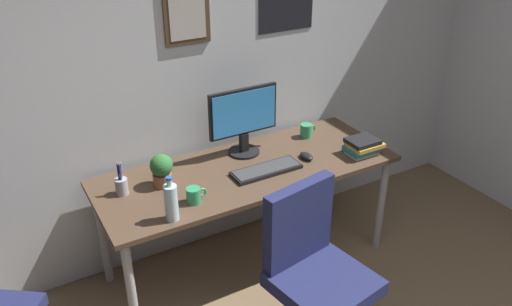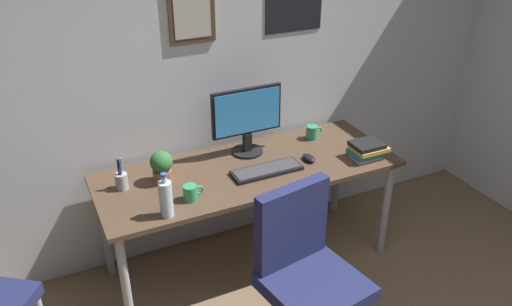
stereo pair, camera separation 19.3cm
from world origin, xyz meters
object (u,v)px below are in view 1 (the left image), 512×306
at_px(keyboard, 266,170).
at_px(coffee_mug_far, 194,195).
at_px(water_bottle, 171,202).
at_px(coffee_mug_near, 306,131).
at_px(computer_mouse, 306,156).
at_px(book_stack_left, 363,146).
at_px(office_chair, 313,265).
at_px(potted_plant, 162,169).
at_px(monitor, 243,118).
at_px(pen_cup, 121,185).

relative_size(keyboard, coffee_mug_far, 3.69).
relative_size(water_bottle, coffee_mug_near, 2.16).
bearing_deg(computer_mouse, coffee_mug_far, -172.48).
height_order(coffee_mug_far, book_stack_left, book_stack_left).
distance_m(office_chair, book_stack_left, 0.96).
xyz_separation_m(keyboard, book_stack_left, (0.65, -0.11, 0.04)).
relative_size(keyboard, potted_plant, 2.21).
bearing_deg(coffee_mug_near, coffee_mug_far, -159.64).
height_order(monitor, computer_mouse, monitor).
bearing_deg(pen_cup, computer_mouse, -8.55).
distance_m(computer_mouse, coffee_mug_far, 0.81).
height_order(office_chair, pen_cup, office_chair).
bearing_deg(book_stack_left, coffee_mug_far, 179.26).
bearing_deg(office_chair, potted_plant, 121.21).
distance_m(monitor, computer_mouse, 0.46).
xyz_separation_m(monitor, water_bottle, (-0.67, -0.46, -0.13)).
bearing_deg(water_bottle, coffee_mug_near, 21.68).
relative_size(office_chair, keyboard, 2.21).
xyz_separation_m(water_bottle, coffee_mug_far, (0.16, 0.09, -0.06)).
relative_size(keyboard, coffee_mug_near, 3.68).
distance_m(computer_mouse, book_stack_left, 0.37).
distance_m(monitor, water_bottle, 0.82).
xyz_separation_m(computer_mouse, coffee_mug_near, (0.18, 0.26, 0.03)).
bearing_deg(book_stack_left, office_chair, -144.03).
relative_size(computer_mouse, pen_cup, 0.55).
distance_m(water_bottle, book_stack_left, 1.32).
distance_m(monitor, coffee_mug_near, 0.52).
xyz_separation_m(office_chair, coffee_mug_far, (-0.41, 0.56, 0.24)).
height_order(pen_cup, book_stack_left, pen_cup).
distance_m(office_chair, monitor, 1.03).
height_order(computer_mouse, pen_cup, pen_cup).
distance_m(potted_plant, pen_cup, 0.24).
bearing_deg(water_bottle, computer_mouse, 11.48).
height_order(coffee_mug_near, coffee_mug_far, coffee_mug_near).
relative_size(water_bottle, book_stack_left, 1.14).
relative_size(monitor, coffee_mug_far, 3.95).
bearing_deg(coffee_mug_near, monitor, 179.04).
relative_size(computer_mouse, coffee_mug_far, 0.94).
relative_size(office_chair, pen_cup, 4.75).
bearing_deg(book_stack_left, monitor, 149.00).
bearing_deg(potted_plant, computer_mouse, -9.22).
bearing_deg(potted_plant, pen_cup, 174.06).
bearing_deg(potted_plant, book_stack_left, -12.14).
relative_size(coffee_mug_far, potted_plant, 0.60).
distance_m(keyboard, coffee_mug_near, 0.55).
relative_size(coffee_mug_near, pen_cup, 0.58).
relative_size(keyboard, book_stack_left, 1.94).
relative_size(potted_plant, book_stack_left, 0.88).
distance_m(office_chair, keyboard, 0.69).
bearing_deg(office_chair, monitor, 83.76).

